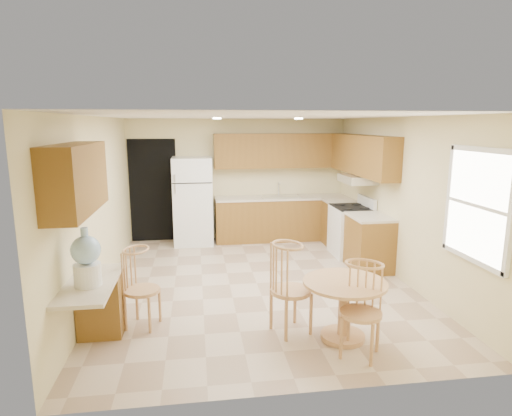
{
  "coord_description": "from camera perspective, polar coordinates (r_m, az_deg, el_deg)",
  "views": [
    {
      "loc": [
        -0.88,
        -6.13,
        2.4
      ],
      "look_at": [
        0.03,
        0.3,
        1.11
      ],
      "focal_mm": 30.0,
      "sensor_mm": 36.0,
      "label": 1
    }
  ],
  "objects": [
    {
      "name": "floor",
      "position": [
        6.64,
        0.09,
        -9.98
      ],
      "size": [
        5.5,
        5.5,
        0.0
      ],
      "primitive_type": "plane",
      "color": "tan",
      "rests_on": "ground"
    },
    {
      "name": "ceiling",
      "position": [
        6.19,
        0.1,
        12.13
      ],
      "size": [
        4.5,
        5.5,
        0.02
      ],
      "primitive_type": "cube",
      "color": "white",
      "rests_on": "wall_back"
    },
    {
      "name": "wall_back",
      "position": [
        9.0,
        -2.4,
        3.84
      ],
      "size": [
        4.5,
        0.02,
        2.5
      ],
      "primitive_type": "cube",
      "color": "beige",
      "rests_on": "floor"
    },
    {
      "name": "wall_front",
      "position": [
        3.68,
        6.24,
        -7.07
      ],
      "size": [
        4.5,
        0.02,
        2.5
      ],
      "primitive_type": "cube",
      "color": "beige",
      "rests_on": "floor"
    },
    {
      "name": "wall_left",
      "position": [
        6.38,
        -20.32,
        0.12
      ],
      "size": [
        0.02,
        5.5,
        2.5
      ],
      "primitive_type": "cube",
      "color": "beige",
      "rests_on": "floor"
    },
    {
      "name": "wall_right",
      "position": [
        6.98,
        18.71,
        1.12
      ],
      "size": [
        0.02,
        5.5,
        2.5
      ],
      "primitive_type": "cube",
      "color": "beige",
      "rests_on": "floor"
    },
    {
      "name": "doorway",
      "position": [
        9.01,
        -13.54,
        2.26
      ],
      "size": [
        0.9,
        0.02,
        2.1
      ],
      "primitive_type": "cube",
      "color": "black",
      "rests_on": "floor"
    },
    {
      "name": "base_cab_back",
      "position": [
        8.97,
        3.4,
        -1.47
      ],
      "size": [
        2.75,
        0.6,
        0.87
      ],
      "primitive_type": "cube",
      "color": "brown",
      "rests_on": "floor"
    },
    {
      "name": "counter_back",
      "position": [
        8.89,
        3.43,
        1.39
      ],
      "size": [
        2.75,
        0.63,
        0.04
      ],
      "primitive_type": "cube",
      "color": "beige",
      "rests_on": "base_cab_back"
    },
    {
      "name": "base_cab_right_a",
      "position": [
        8.7,
        11.15,
        -2.08
      ],
      "size": [
        0.6,
        0.59,
        0.87
      ],
      "primitive_type": "cube",
      "color": "brown",
      "rests_on": "floor"
    },
    {
      "name": "counter_right_a",
      "position": [
        8.6,
        11.26,
        0.87
      ],
      "size": [
        0.63,
        0.59,
        0.04
      ],
      "primitive_type": "cube",
      "color": "beige",
      "rests_on": "base_cab_right_a"
    },
    {
      "name": "base_cab_right_b",
      "position": [
        7.38,
        14.84,
        -4.62
      ],
      "size": [
        0.6,
        0.8,
        0.87
      ],
      "primitive_type": "cube",
      "color": "brown",
      "rests_on": "floor"
    },
    {
      "name": "counter_right_b",
      "position": [
        7.27,
        15.02,
        -1.17
      ],
      "size": [
        0.63,
        0.8,
        0.04
      ],
      "primitive_type": "cube",
      "color": "beige",
      "rests_on": "base_cab_right_b"
    },
    {
      "name": "upper_cab_back",
      "position": [
        8.91,
        3.33,
        7.63
      ],
      "size": [
        2.75,
        0.33,
        0.7
      ],
      "primitive_type": "cube",
      "color": "brown",
      "rests_on": "wall_back"
    },
    {
      "name": "upper_cab_right",
      "position": [
        7.93,
        13.99,
        6.89
      ],
      "size": [
        0.33,
        2.42,
        0.7
      ],
      "primitive_type": "cube",
      "color": "brown",
      "rests_on": "wall_right"
    },
    {
      "name": "upper_cab_left",
      "position": [
        4.72,
        -22.86,
        3.65
      ],
      "size": [
        0.33,
        1.4,
        0.7
      ],
      "primitive_type": "cube",
      "color": "brown",
      "rests_on": "wall_left"
    },
    {
      "name": "sink",
      "position": [
        8.88,
        3.28,
        1.53
      ],
      "size": [
        0.78,
        0.44,
        0.01
      ],
      "primitive_type": "cube",
      "color": "silver",
      "rests_on": "counter_back"
    },
    {
      "name": "range_hood",
      "position": [
        7.92,
        13.35,
        3.78
      ],
      "size": [
        0.5,
        0.76,
        0.14
      ],
      "primitive_type": "cube",
      "color": "silver",
      "rests_on": "upper_cab_right"
    },
    {
      "name": "desk_pedestal",
      "position": [
        5.34,
        -19.97,
        -11.95
      ],
      "size": [
        0.48,
        0.42,
        0.72
      ],
      "primitive_type": "cube",
      "color": "brown",
      "rests_on": "floor"
    },
    {
      "name": "desk_top",
      "position": [
        4.86,
        -21.18,
        -9.43
      ],
      "size": [
        0.5,
        1.2,
        0.04
      ],
      "primitive_type": "cube",
      "color": "beige",
      "rests_on": "desk_pedestal"
    },
    {
      "name": "window",
      "position": [
        5.36,
        27.49,
        0.28
      ],
      "size": [
        0.06,
        1.12,
        1.3
      ],
      "color": "white",
      "rests_on": "wall_right"
    },
    {
      "name": "can_light_a",
      "position": [
        7.34,
        -5.22,
        11.82
      ],
      "size": [
        0.14,
        0.14,
        0.02
      ],
      "primitive_type": "cylinder",
      "color": "white",
      "rests_on": "ceiling"
    },
    {
      "name": "can_light_b",
      "position": [
        7.54,
        5.69,
        11.79
      ],
      "size": [
        0.14,
        0.14,
        0.02
      ],
      "primitive_type": "cylinder",
      "color": "white",
      "rests_on": "ceiling"
    },
    {
      "name": "refrigerator",
      "position": [
        8.66,
        -8.42,
        0.93
      ],
      "size": [
        0.77,
        0.75,
        1.75
      ],
      "color": "white",
      "rests_on": "floor"
    },
    {
      "name": "stove",
      "position": [
        8.06,
        12.55,
        -2.93
      ],
      "size": [
        0.65,
        0.76,
        1.09
      ],
      "color": "white",
      "rests_on": "floor"
    },
    {
      "name": "dining_table",
      "position": [
        4.98,
        11.66,
        -12.1
      ],
      "size": [
        0.93,
        0.93,
        0.69
      ],
      "rotation": [
        0.0,
        0.0,
        -0.36
      ],
      "color": "tan",
      "rests_on": "floor"
    },
    {
      "name": "chair_table_a",
      "position": [
        4.89,
        4.99,
        -9.84
      ],
      "size": [
        0.47,
        0.61,
        1.06
      ],
      "rotation": [
        0.0,
        0.0,
        -1.22
      ],
      "color": "tan",
      "rests_on": "floor"
    },
    {
      "name": "chair_table_b",
      "position": [
        4.55,
        14.33,
        -12.44
      ],
      "size": [
        0.44,
        0.51,
        0.99
      ],
      "rotation": [
        0.0,
        0.0,
        2.54
      ],
      "color": "tan",
      "rests_on": "floor"
    },
    {
      "name": "chair_desk",
      "position": [
        5.21,
        -15.15,
        -9.62
      ],
      "size": [
        0.42,
        0.54,
        0.95
      ],
      "rotation": [
        0.0,
        0.0,
        -1.89
      ],
      "color": "tan",
      "rests_on": "floor"
    },
    {
      "name": "water_crock",
      "position": [
        4.68,
        -21.68,
        -6.42
      ],
      "size": [
        0.29,
        0.29,
        0.61
      ],
      "color": "white",
      "rests_on": "desk_top"
    }
  ]
}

